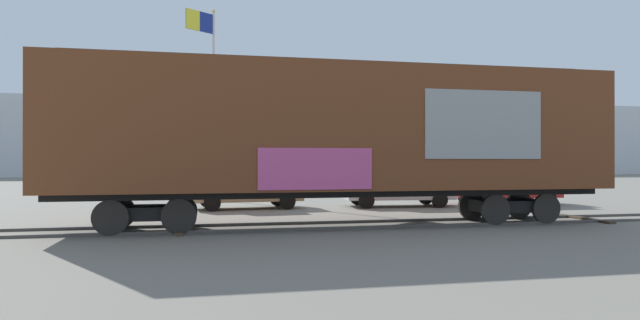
{
  "coord_description": "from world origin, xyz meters",
  "views": [
    {
      "loc": [
        -1.97,
        -15.42,
        1.91
      ],
      "look_at": [
        1.04,
        1.01,
        1.94
      ],
      "focal_mm": 30.25,
      "sensor_mm": 36.0,
      "label": 1
    }
  ],
  "objects_px": {
    "freight_car": "(341,131)",
    "flagpole": "(208,74)",
    "parked_car_red": "(505,185)",
    "parked_car_tan": "(245,187)",
    "parked_car_silver": "(397,185)"
  },
  "relations": [
    {
      "from": "freight_car",
      "to": "flagpole",
      "type": "height_order",
      "value": "flagpole"
    },
    {
      "from": "freight_car",
      "to": "parked_car_silver",
      "type": "bearing_deg",
      "value": 58.87
    },
    {
      "from": "freight_car",
      "to": "flagpole",
      "type": "distance_m",
      "value": 12.51
    },
    {
      "from": "flagpole",
      "to": "parked_car_silver",
      "type": "distance_m",
      "value": 10.74
    },
    {
      "from": "freight_car",
      "to": "parked_car_silver",
      "type": "relative_size",
      "value": 3.55
    },
    {
      "from": "flagpole",
      "to": "parked_car_tan",
      "type": "height_order",
      "value": "flagpole"
    },
    {
      "from": "parked_car_tan",
      "to": "parked_car_silver",
      "type": "bearing_deg",
      "value": -0.46
    },
    {
      "from": "parked_car_tan",
      "to": "parked_car_red",
      "type": "height_order",
      "value": "parked_car_red"
    },
    {
      "from": "parked_car_tan",
      "to": "parked_car_red",
      "type": "distance_m",
      "value": 11.37
    },
    {
      "from": "parked_car_silver",
      "to": "parked_car_red",
      "type": "height_order",
      "value": "parked_car_silver"
    },
    {
      "from": "freight_car",
      "to": "parked_car_red",
      "type": "relative_size",
      "value": 3.61
    },
    {
      "from": "parked_car_red",
      "to": "freight_car",
      "type": "bearing_deg",
      "value": -143.95
    },
    {
      "from": "parked_car_tan",
      "to": "freight_car",
      "type": "bearing_deg",
      "value": -68.44
    },
    {
      "from": "freight_car",
      "to": "parked_car_red",
      "type": "distance_m",
      "value": 11.12
    },
    {
      "from": "freight_car",
      "to": "parked_car_silver",
      "type": "height_order",
      "value": "freight_car"
    }
  ]
}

